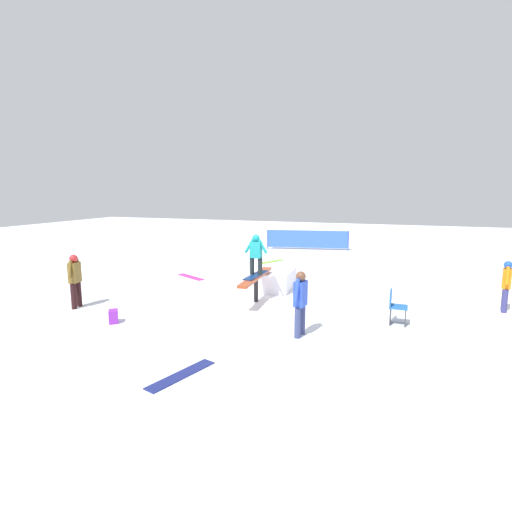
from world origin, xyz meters
TOP-DOWN VIEW (x-y plane):
  - ground_plane at (0.00, 0.00)m, footprint 60.00×60.00m
  - rail_feature at (0.00, 0.00)m, footprint 2.80×0.45m
  - snow_kicker_ramp at (-1.78, -0.11)m, footprint 1.89×1.61m
  - main_rider_on_rail at (0.00, 0.00)m, footprint 1.47×0.74m
  - bystander_brown at (2.34, -4.70)m, footprint 0.65×0.29m
  - bystander_blue at (2.38, 1.95)m, footprint 0.70×0.27m
  - bystander_orange at (-1.41, 6.91)m, footprint 0.66×0.26m
  - loose_snowboard_magenta at (-2.37, -3.57)m, footprint 0.95×1.46m
  - loose_snowboard_navy at (5.11, 0.37)m, footprint 1.53×0.71m
  - loose_snowboard_lime at (-6.68, -1.58)m, footprint 1.37×0.90m
  - folding_chair at (0.75, 4.05)m, footprint 0.45×0.45m
  - backpack_on_snow at (3.10, -2.79)m, footprint 0.37×0.36m
  - safety_fence at (-11.08, -0.86)m, footprint 0.90×4.55m

SIDE VIEW (x-z plane):
  - ground_plane at x=0.00m, z-range 0.00..0.00m
  - loose_snowboard_magenta at x=-2.37m, z-range 0.00..0.02m
  - loose_snowboard_navy at x=5.11m, z-range 0.00..0.02m
  - loose_snowboard_lime at x=-6.68m, z-range 0.00..0.02m
  - backpack_on_snow at x=3.10m, z-range 0.00..0.34m
  - snow_kicker_ramp at x=-1.78m, z-range 0.00..0.64m
  - folding_chair at x=0.75m, z-range -0.03..0.85m
  - safety_fence at x=-11.08m, z-range 0.05..1.15m
  - rail_feature at x=0.00m, z-range 0.29..1.11m
  - bystander_orange at x=-1.41m, z-range 0.09..1.53m
  - bystander_blue at x=2.38m, z-range 0.09..1.64m
  - bystander_brown at x=2.34m, z-range 0.10..1.66m
  - main_rider_on_rail at x=0.00m, z-range 0.80..2.05m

